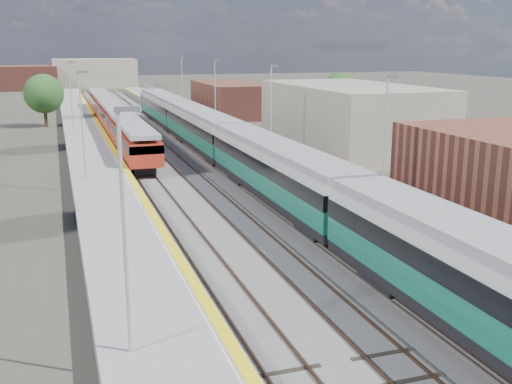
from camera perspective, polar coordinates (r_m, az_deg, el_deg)
ground at (r=61.06m, az=-7.00°, el=4.08°), size 320.00×320.00×0.00m
ballast_bed at (r=63.10m, az=-9.47°, el=4.33°), size 10.50×155.00×0.06m
tracks at (r=64.81m, az=-9.18°, el=4.66°), size 8.96×160.00×0.17m
platform_right at (r=64.58m, az=-2.85°, el=5.17°), size 4.70×155.00×8.52m
platform_left at (r=62.34m, az=-15.68°, el=4.35°), size 4.30×155.00×8.52m
buildings at (r=147.78m, az=-21.42°, el=13.04°), size 72.00×185.50×40.00m
green_train at (r=48.58m, az=-2.26°, el=4.55°), size 3.08×85.64×3.39m
red_train at (r=73.35m, az=-13.45°, el=7.00°), size 2.69×54.55×3.39m
tree_c at (r=81.57m, az=-19.56°, el=8.81°), size 4.97×4.97×6.73m
tree_d at (r=82.48m, az=7.98°, el=9.48°), size 4.93×4.93×6.67m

